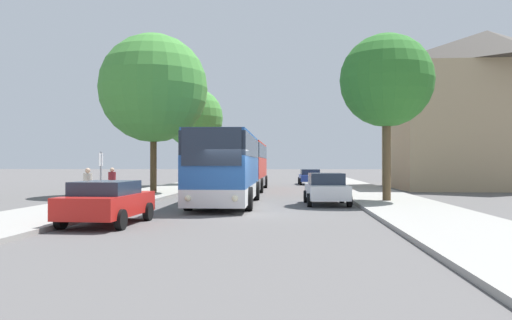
{
  "coord_description": "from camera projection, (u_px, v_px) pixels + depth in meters",
  "views": [
    {
      "loc": [
        2.05,
        -19.3,
        1.97
      ],
      "look_at": [
        -0.18,
        10.9,
        2.18
      ],
      "focal_mm": 35.0,
      "sensor_mm": 36.0,
      "label": 1
    }
  ],
  "objects": [
    {
      "name": "ground_plane",
      "position": [
        240.0,
        214.0,
        19.39
      ],
      "size": [
        300.0,
        300.0,
        0.0
      ],
      "primitive_type": "plane",
      "color": "#565454",
      "rests_on": "ground"
    },
    {
      "name": "sidewalk_left",
      "position": [
        66.0,
        211.0,
        19.9
      ],
      "size": [
        4.0,
        120.0,
        0.15
      ],
      "primitive_type": "cube",
      "color": "gray",
      "rests_on": "ground_plane"
    },
    {
      "name": "sidewalk_right",
      "position": [
        424.0,
        213.0,
        18.87
      ],
      "size": [
        4.0,
        120.0,
        0.15
      ],
      "primitive_type": "cube",
      "color": "gray",
      "rests_on": "ground_plane"
    },
    {
      "name": "building_right_background",
      "position": [
        487.0,
        109.0,
        38.97
      ],
      "size": [
        14.4,
        10.79,
        12.4
      ],
      "color": "tan",
      "rests_on": "ground_plane"
    },
    {
      "name": "bus_front",
      "position": [
        227.0,
        167.0,
        23.75
      ],
      "size": [
        2.98,
        10.29,
        3.35
      ],
      "rotation": [
        0.0,
        0.0,
        0.02
      ],
      "color": "silver",
      "rests_on": "ground_plane"
    },
    {
      "name": "bus_middle",
      "position": [
        247.0,
        165.0,
        36.58
      ],
      "size": [
        2.81,
        11.31,
        3.45
      ],
      "rotation": [
        0.0,
        0.0,
        0.01
      ],
      "color": "gray",
      "rests_on": "ground_plane"
    },
    {
      "name": "parked_car_left_curb",
      "position": [
        107.0,
        201.0,
        16.01
      ],
      "size": [
        2.16,
        4.08,
        1.4
      ],
      "rotation": [
        0.0,
        0.0,
        -0.03
      ],
      "color": "red",
      "rests_on": "ground_plane"
    },
    {
      "name": "parked_car_right_near",
      "position": [
        326.0,
        188.0,
        23.75
      ],
      "size": [
        2.11,
        4.09,
        1.51
      ],
      "rotation": [
        0.0,
        0.0,
        3.18
      ],
      "color": "silver",
      "rests_on": "ground_plane"
    },
    {
      "name": "parked_car_right_far",
      "position": [
        310.0,
        176.0,
        46.79
      ],
      "size": [
        2.24,
        4.62,
        1.42
      ],
      "rotation": [
        0.0,
        0.0,
        3.18
      ],
      "color": "#233D9E",
      "rests_on": "ground_plane"
    },
    {
      "name": "bus_stop_sign",
      "position": [
        101.0,
        171.0,
        22.7
      ],
      "size": [
        0.08,
        0.45,
        2.35
      ],
      "color": "gray",
      "rests_on": "sidewalk_left"
    },
    {
      "name": "pedestrian_waiting_near",
      "position": [
        112.0,
        184.0,
        24.17
      ],
      "size": [
        0.36,
        0.36,
        1.62
      ],
      "rotation": [
        0.0,
        0.0,
        0.07
      ],
      "color": "#23232D",
      "rests_on": "sidewalk_left"
    },
    {
      "name": "pedestrian_waiting_far",
      "position": [
        88.0,
        188.0,
        20.49
      ],
      "size": [
        0.36,
        0.36,
        1.63
      ],
      "rotation": [
        0.0,
        0.0,
        5.09
      ],
      "color": "#23232D",
      "rests_on": "sidewalk_left"
    },
    {
      "name": "tree_left_near",
      "position": [
        154.0,
        88.0,
        31.01
      ],
      "size": [
        6.74,
        6.74,
        9.87
      ],
      "color": "#513D23",
      "rests_on": "sidewalk_left"
    },
    {
      "name": "tree_left_far",
      "position": [
        193.0,
        118.0,
        44.35
      ],
      "size": [
        5.27,
        5.27,
        8.54
      ],
      "color": "#47331E",
      "rests_on": "sidewalk_left"
    },
    {
      "name": "tree_right_near",
      "position": [
        386.0,
        81.0,
        24.59
      ],
      "size": [
        4.59,
        4.59,
        8.22
      ],
      "color": "brown",
      "rests_on": "sidewalk_right"
    }
  ]
}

